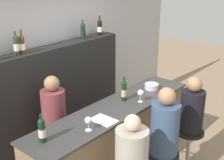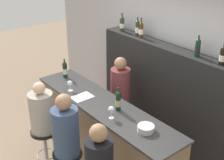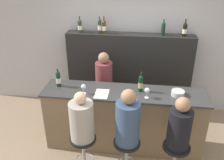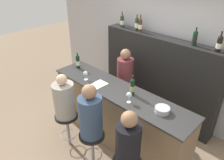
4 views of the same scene
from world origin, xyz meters
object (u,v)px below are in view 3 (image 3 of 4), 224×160
object	(u,v)px
wine_bottle_counter_1	(141,83)
wine_glass_1	(147,91)
wine_bottle_backbar_2	(104,27)
guest_seated_left	(82,120)
bar_stool_left	(83,145)
wine_bottle_backbar_3	(163,29)
wine_bottle_backbar_4	(185,29)
bartender	(104,91)
guest_seated_middle	(128,121)
wine_bottle_counter_0	(58,79)
wine_glass_0	(84,87)
bar_stool_middle	(127,149)
guest_seated_right	(180,126)
wine_bottle_backbar_1	(100,26)
wine_bottle_backbar_0	(80,26)
metal_bowl	(178,93)
bar_stool_right	(176,153)

from	to	relation	value
wine_bottle_counter_1	wine_glass_1	bearing A→B (deg)	-62.43
wine_bottle_backbar_2	guest_seated_left	distance (m)	2.03
wine_glass_1	bar_stool_left	bearing A→B (deg)	-149.36
wine_bottle_backbar_3	guest_seated_left	world-z (taller)	wine_bottle_backbar_3
wine_bottle_backbar_3	wine_bottle_backbar_4	world-z (taller)	wine_bottle_backbar_4
wine_bottle_backbar_3	bartender	distance (m)	1.62
wine_bottle_backbar_2	guest_seated_middle	bearing A→B (deg)	-71.62
wine_bottle_counter_0	wine_bottle_backbar_4	world-z (taller)	wine_bottle_backbar_4
wine_glass_0	bar_stool_middle	size ratio (longest dim) A/B	0.26
bar_stool_left	guest_seated_right	size ratio (longest dim) A/B	0.82
wine_bottle_counter_0	guest_seated_middle	bearing A→B (deg)	-31.21
wine_bottle_backbar_3	guest_seated_middle	bearing A→B (deg)	-105.38
wine_bottle_backbar_3	bar_stool_left	world-z (taller)	wine_bottle_backbar_3
wine_bottle_backbar_3	wine_bottle_backbar_1	bearing A→B (deg)	180.00
wine_bottle_backbar_0	wine_glass_1	distance (m)	1.96
bar_stool_middle	guest_seated_middle	bearing A→B (deg)	75.96
guest_seated_left	guest_seated_right	xyz separation A→B (m)	(1.35, 0.00, 0.02)
guest_seated_left	bar_stool_left	bearing A→B (deg)	-90.00
wine_glass_0	guest_seated_middle	world-z (taller)	guest_seated_middle
metal_bowl	bar_stool_right	distance (m)	0.91
wine_bottle_backbar_3	wine_bottle_backbar_4	size ratio (longest dim) A/B	0.95
wine_bottle_counter_1	bar_stool_left	size ratio (longest dim) A/B	0.52
bar_stool_left	bartender	size ratio (longest dim) A/B	0.44
wine_bottle_backbar_3	bar_stool_left	size ratio (longest dim) A/B	0.47
wine_bottle_backbar_1	guest_seated_middle	size ratio (longest dim) A/B	0.37
wine_bottle_backbar_3	guest_seated_right	bearing A→B (deg)	-83.88
guest_seated_middle	bar_stool_right	bearing A→B (deg)	-0.00
wine_bottle_backbar_0	wine_bottle_counter_0	bearing A→B (deg)	-96.53
wine_bottle_backbar_2	wine_bottle_backbar_4	size ratio (longest dim) A/B	1.02
wine_bottle_counter_0	wine_bottle_backbar_3	bearing A→B (deg)	32.82
wine_bottle_backbar_2	wine_bottle_backbar_3	world-z (taller)	wine_bottle_backbar_2
wine_bottle_backbar_2	wine_bottle_backbar_4	bearing A→B (deg)	0.00
wine_bottle_backbar_3	bartender	size ratio (longest dim) A/B	0.20
wine_bottle_counter_0	bar_stool_middle	world-z (taller)	wine_bottle_counter_0
wine_bottle_backbar_1	bar_stool_right	bearing A→B (deg)	-52.72
metal_bowl	wine_glass_1	bearing A→B (deg)	-163.70
guest_seated_middle	wine_bottle_backbar_1	bearing A→B (deg)	110.76
wine_bottle_counter_0	bartender	bearing A→B (deg)	43.60
metal_bowl	guest_seated_middle	world-z (taller)	guest_seated_middle
wine_glass_0	bartender	bearing A→B (deg)	77.13
guest_seated_middle	wine_bottle_counter_1	bearing A→B (deg)	78.59
wine_bottle_backbar_1	metal_bowl	world-z (taller)	wine_bottle_backbar_1
wine_glass_1	bartender	size ratio (longest dim) A/B	0.12
wine_glass_0	metal_bowl	bearing A→B (deg)	5.48
wine_bottle_counter_0	bar_stool_right	world-z (taller)	wine_bottle_counter_0
metal_bowl	bar_stool_left	world-z (taller)	metal_bowl
wine_bottle_counter_0	wine_bottle_backbar_1	xyz separation A→B (m)	(0.51, 1.10, 0.61)
bar_stool_left	guest_seated_right	world-z (taller)	guest_seated_right
wine_glass_0	guest_seated_right	xyz separation A→B (m)	(1.44, -0.53, -0.22)
bar_stool_middle	guest_seated_middle	world-z (taller)	guest_seated_middle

